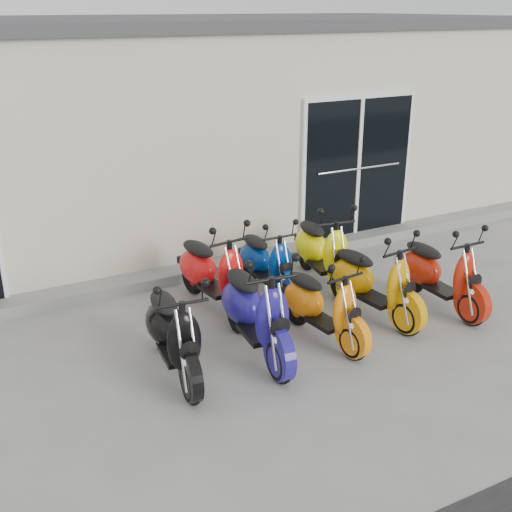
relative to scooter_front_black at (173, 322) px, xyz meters
The scene contains 13 objects.
ground 1.54m from the scooter_front_black, 11.02° to the left, with size 80.00×80.00×0.00m, color gray.
building 5.74m from the scooter_front_black, 75.67° to the left, with size 14.00×6.00×3.20m, color beige.
roof_cap 6.25m from the scooter_front_black, 75.67° to the left, with size 14.20×6.20×0.16m, color #3F3F42.
front_step 2.74m from the scooter_front_black, 58.63° to the left, with size 14.00×0.40×0.15m, color gray.
door_right 4.73m from the scooter_front_black, 31.42° to the left, with size 2.02×0.08×2.22m, color black.
scooter_front_black is the anchor object (origin of this frame).
scooter_front_blue 0.92m from the scooter_front_black, ahead, with size 0.64×1.76×1.30m, color navy, non-canonical shape.
scooter_front_orange_a 1.73m from the scooter_front_black, ahead, with size 0.54×1.49×1.10m, color orange, non-canonical shape.
scooter_front_orange_b 2.59m from the scooter_front_black, ahead, with size 0.59×1.62×1.19m, color orange, non-canonical shape.
scooter_front_red 3.49m from the scooter_front_black, ahead, with size 0.58×1.59×1.18m, color #AE1E0B, non-canonical shape.
scooter_back_red 1.59m from the scooter_front_black, 51.25° to the left, with size 0.60×1.66×1.23m, color red, non-canonical shape.
scooter_back_blue 2.24m from the scooter_front_black, 36.51° to the left, with size 0.54×1.49×1.10m, color navy, non-canonical shape.
scooter_back_yellow 2.89m from the scooter_front_black, 25.68° to the left, with size 0.60×1.64×1.21m, color #FFF606, non-canonical shape.
Camera 1 is at (-3.33, -5.72, 3.56)m, focal length 45.00 mm.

